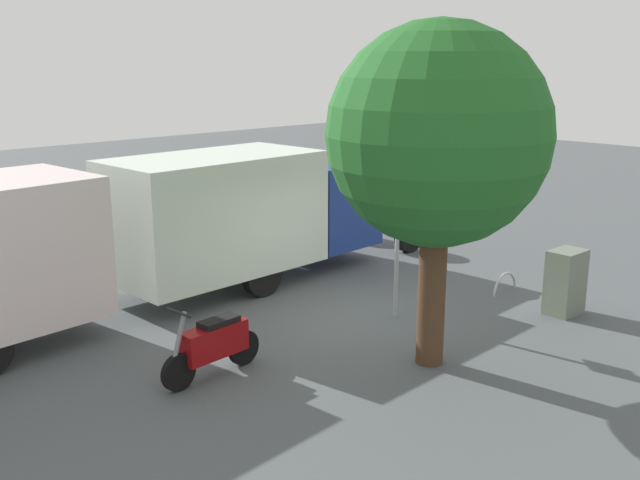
# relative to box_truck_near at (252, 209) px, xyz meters

# --- Properties ---
(ground_plane) EXTENTS (60.00, 60.00, 0.00)m
(ground_plane) POSITION_rel_box_truck_near_xyz_m (0.27, 3.53, -1.57)
(ground_plane) COLOR #4D5155
(box_truck_near) EXTENTS (7.86, 2.43, 2.80)m
(box_truck_near) POSITION_rel_box_truck_near_xyz_m (0.00, 0.00, 0.00)
(box_truck_near) COLOR black
(box_truck_near) RESTS_ON ground
(motorcycle) EXTENTS (1.81, 0.55, 1.20)m
(motorcycle) POSITION_rel_box_truck_near_xyz_m (3.48, 3.44, -1.05)
(motorcycle) COLOR black
(motorcycle) RESTS_ON ground
(stop_sign) EXTENTS (0.71, 0.33, 3.34)m
(stop_sign) POSITION_rel_box_truck_near_xyz_m (-0.45, 3.65, 0.66)
(stop_sign) COLOR #9E9EA3
(stop_sign) RESTS_ON ground
(street_tree) EXTENTS (3.32, 3.32, 5.25)m
(street_tree) POSITION_rel_box_truck_near_xyz_m (0.73, 5.36, 1.99)
(street_tree) COLOR #47301E
(street_tree) RESTS_ON ground
(utility_cabinet) EXTENTS (0.72, 0.53, 1.22)m
(utility_cabinet) POSITION_rel_box_truck_near_xyz_m (-2.92, 5.68, -0.96)
(utility_cabinet) COLOR slate
(utility_cabinet) RESTS_ON ground
(bike_rack_hoop) EXTENTS (0.85, 0.07, 0.85)m
(bike_rack_hoop) POSITION_rel_box_truck_near_xyz_m (-3.20, 4.23, -1.57)
(bike_rack_hoop) COLOR #B7B7BC
(bike_rack_hoop) RESTS_ON ground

